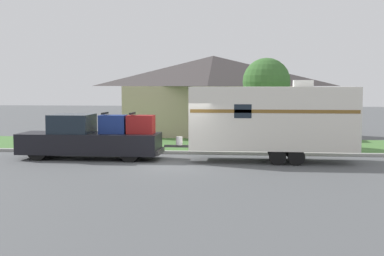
# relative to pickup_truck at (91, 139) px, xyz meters

# --- Properties ---
(ground_plane) EXTENTS (120.00, 120.00, 0.00)m
(ground_plane) POSITION_rel_pickup_truck_xyz_m (4.13, -1.67, -0.90)
(ground_plane) COLOR #515456
(curb_strip) EXTENTS (80.00, 0.30, 0.14)m
(curb_strip) POSITION_rel_pickup_truck_xyz_m (4.13, 2.08, -0.83)
(curb_strip) COLOR #999993
(curb_strip) RESTS_ON ground_plane
(lawn_strip) EXTENTS (80.00, 7.00, 0.03)m
(lawn_strip) POSITION_rel_pickup_truck_xyz_m (4.13, 5.73, -0.88)
(lawn_strip) COLOR #477538
(lawn_strip) RESTS_ON ground_plane
(house_across_street) EXTENTS (11.57, 6.85, 5.14)m
(house_across_street) POSITION_rel_pickup_truck_xyz_m (4.55, 12.28, 1.77)
(house_across_street) COLOR tan
(house_across_street) RESTS_ON ground_plane
(pickup_truck) EXTENTS (6.26, 1.92, 2.06)m
(pickup_truck) POSITION_rel_pickup_truck_xyz_m (0.00, 0.00, 0.00)
(pickup_truck) COLOR black
(pickup_truck) RESTS_ON ground_plane
(travel_trailer) EXTENTS (8.08, 2.31, 3.45)m
(travel_trailer) POSITION_rel_pickup_truck_xyz_m (7.92, -0.00, 0.96)
(travel_trailer) COLOR black
(travel_trailer) RESTS_ON ground_plane
(mailbox) EXTENTS (0.48, 0.20, 1.29)m
(mailbox) POSITION_rel_pickup_truck_xyz_m (0.52, 2.72, 0.10)
(mailbox) COLOR brown
(mailbox) RESTS_ON ground_plane
(tree_in_yard) EXTENTS (2.53, 2.53, 4.68)m
(tree_in_yard) POSITION_rel_pickup_truck_xyz_m (7.83, 6.01, 2.50)
(tree_in_yard) COLOR brown
(tree_in_yard) RESTS_ON ground_plane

